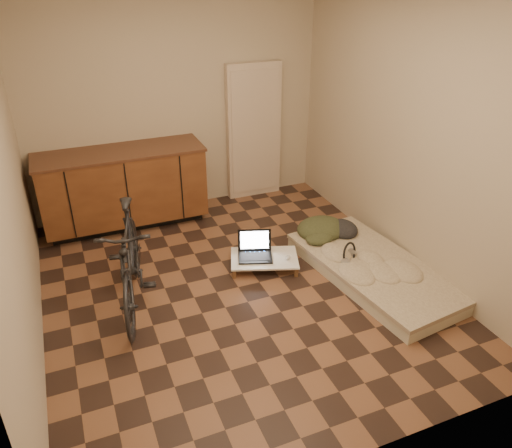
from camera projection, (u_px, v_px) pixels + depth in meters
name	position (u px, v px, depth m)	size (l,w,h in m)	color
room_shell	(236.00, 159.00, 4.16)	(3.50, 4.00, 2.60)	brown
cabinets	(124.00, 188.00, 5.69)	(1.84, 0.62, 0.91)	black
appliance_panel	(254.00, 132.00, 6.27)	(0.70, 0.10, 1.70)	beige
bicycle	(129.00, 255.00, 4.32)	(0.46, 1.56, 1.01)	black
futon	(374.00, 270.00, 4.89)	(1.09, 1.91, 0.16)	beige
clothing_pile	(327.00, 223.00, 5.34)	(0.57, 0.47, 0.23)	#323820
headphones	(349.00, 253.00, 4.87)	(0.25, 0.23, 0.17)	black
lap_desk	(264.00, 258.00, 5.04)	(0.78, 0.63, 0.11)	brown
laptop	(255.00, 251.00, 5.05)	(0.42, 0.40, 0.23)	black
mouse	(288.00, 257.00, 5.00)	(0.05, 0.09, 0.03)	silver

